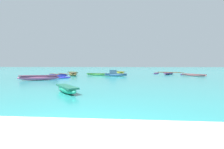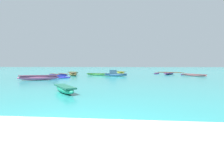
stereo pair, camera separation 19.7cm
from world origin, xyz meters
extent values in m
plane|color=teal|center=(0.00, 0.00, 0.00)|extent=(240.00, 240.00, 0.00)
ellipsoid|color=#24A880|center=(-2.07, 5.64, 0.19)|extent=(1.97, 2.38, 0.37)
cube|color=#206953|center=(-2.07, 5.64, 0.33)|extent=(1.83, 2.21, 0.08)
ellipsoid|color=#C15789|center=(-7.32, 12.73, 0.25)|extent=(3.69, 1.98, 0.49)
cube|color=#763C58|center=(-7.32, 12.73, 0.45)|extent=(3.41, 1.84, 0.08)
ellipsoid|color=teal|center=(-0.34, 19.33, 0.19)|extent=(3.08, 0.82, 0.39)
cube|color=#334D69|center=(-0.34, 19.33, 0.35)|extent=(2.83, 0.78, 0.08)
cube|color=#334D69|center=(-0.72, 19.36, 0.60)|extent=(0.89, 0.54, 0.43)
ellipsoid|color=olive|center=(-6.23, 19.74, 0.24)|extent=(2.08, 2.50, 0.48)
cube|color=brown|center=(-6.23, 19.74, 0.44)|extent=(1.94, 2.32, 0.08)
ellipsoid|color=#57AF74|center=(-7.80, 24.63, 0.20)|extent=(2.67, 3.77, 0.40)
cube|color=#3C6D4C|center=(-7.80, 24.63, 0.36)|extent=(2.49, 3.49, 0.08)
ellipsoid|color=#7B4293|center=(7.60, 24.59, 0.15)|extent=(2.64, 3.91, 0.30)
cube|color=#50315D|center=(7.60, 24.59, 0.26)|extent=(2.45, 3.62, 0.08)
cylinder|color=brown|center=(8.05, 25.39, 0.32)|extent=(3.54, 2.04, 0.07)
cylinder|color=brown|center=(7.15, 23.79, 0.32)|extent=(3.54, 2.04, 0.07)
ellipsoid|color=#7B4293|center=(5.84, 25.58, 0.10)|extent=(1.52, 2.49, 0.20)
ellipsoid|color=#7B4293|center=(9.35, 23.60, 0.10)|extent=(1.52, 2.49, 0.20)
ellipsoid|color=#4541E5|center=(-7.02, 16.81, 0.20)|extent=(2.10, 1.84, 0.41)
cube|color=navy|center=(-7.02, 16.81, 0.37)|extent=(1.94, 1.71, 0.08)
cylinder|color=brown|center=(-6.63, 17.13, 0.43)|extent=(2.56, 3.16, 0.07)
cylinder|color=brown|center=(-7.41, 16.50, 0.43)|extent=(2.56, 3.16, 0.07)
ellipsoid|color=#4541E5|center=(-8.27, 18.37, 0.10)|extent=(1.33, 1.13, 0.20)
ellipsoid|color=#4541E5|center=(-5.77, 15.26, 0.10)|extent=(1.33, 1.13, 0.20)
ellipsoid|color=#56B550|center=(-2.98, 21.15, 0.16)|extent=(3.54, 1.17, 0.31)
cube|color=#3C7038|center=(-2.98, 21.15, 0.27)|extent=(3.26, 1.10, 0.08)
ellipsoid|color=gold|center=(0.10, 23.30, 0.25)|extent=(1.61, 2.33, 0.49)
cube|color=olive|center=(0.10, 23.30, 0.45)|extent=(1.51, 2.16, 0.08)
ellipsoid|color=#D56F76|center=(9.81, 20.41, 0.15)|extent=(2.50, 3.33, 0.30)
cube|color=brown|center=(9.81, 20.41, 0.26)|extent=(2.32, 3.08, 0.08)
camera|label=1|loc=(1.10, -3.27, 1.47)|focal=28.00mm
camera|label=2|loc=(1.30, -3.25, 1.47)|focal=28.00mm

